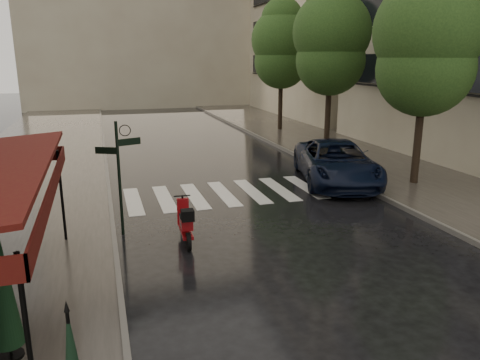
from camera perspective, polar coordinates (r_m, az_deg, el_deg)
ground at (r=10.64m, az=-6.54°, el=-11.54°), size 120.00×120.00×0.00m
sidewalk_near at (r=22.10m, az=-23.94°, el=1.37°), size 6.00×60.00×0.12m
sidewalk_far at (r=24.90m, az=11.98°, el=3.72°), size 5.50×60.00×0.12m
curb_near at (r=21.90m, az=-16.02°, el=2.01°), size 0.12×60.00×0.16m
curb_far at (r=23.70m, az=6.01°, el=3.44°), size 0.12×60.00×0.16m
crosswalk at (r=16.74m, az=-0.25°, el=-1.50°), size 7.85×3.20×0.01m
signpost at (r=12.74m, az=-14.53°, el=1.29°), size 1.17×0.29×3.10m
tree_near at (r=18.26m, az=21.91°, el=15.71°), size 3.80×3.80×7.99m
tree_mid at (r=24.13m, az=11.07°, el=16.64°), size 3.80×3.80×8.34m
tree_far at (r=30.58m, az=5.10°, el=16.14°), size 3.80×3.80×8.16m
scooter at (r=12.24m, az=-6.66°, el=-5.33°), size 0.45×1.69×1.11m
parked_car at (r=18.32m, az=11.66°, el=2.14°), size 4.04×6.17×1.58m
parasol_front at (r=8.01m, az=-27.23°, el=-10.23°), size 0.47×0.47×2.63m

